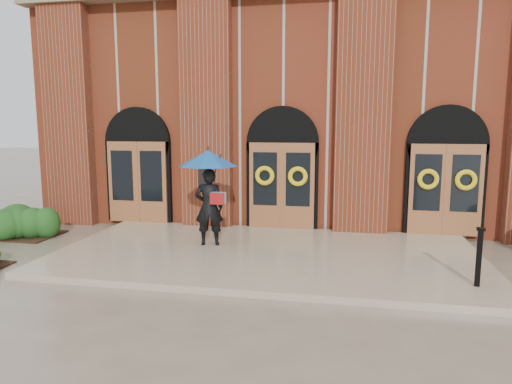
# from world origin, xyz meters

# --- Properties ---
(ground) EXTENTS (90.00, 90.00, 0.00)m
(ground) POSITION_xyz_m (0.00, 0.00, 0.00)
(ground) COLOR gray
(ground) RESTS_ON ground
(landing) EXTENTS (10.00, 5.30, 0.15)m
(landing) POSITION_xyz_m (0.00, 0.15, 0.07)
(landing) COLOR tan
(landing) RESTS_ON ground
(church_building) EXTENTS (16.20, 12.53, 7.00)m
(church_building) POSITION_xyz_m (0.00, 8.78, 3.50)
(church_building) COLOR maroon
(church_building) RESTS_ON ground
(man_with_umbrella) EXTENTS (1.79, 1.79, 2.39)m
(man_with_umbrella) POSITION_xyz_m (-1.52, 0.48, 1.82)
(man_with_umbrella) COLOR black
(man_with_umbrella) RESTS_ON landing
(metal_post) EXTENTS (0.18, 0.18, 1.12)m
(metal_post) POSITION_xyz_m (4.30, -1.44, 0.74)
(metal_post) COLOR black
(metal_post) RESTS_ON landing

